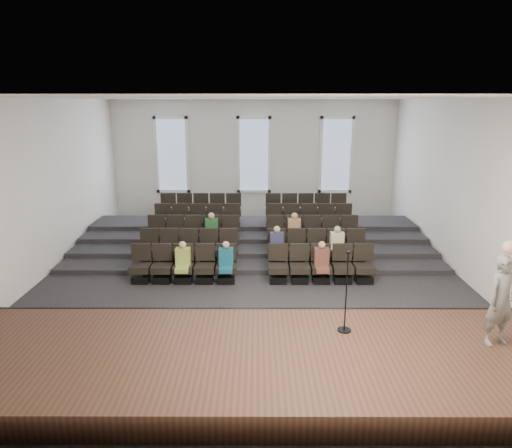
{
  "coord_description": "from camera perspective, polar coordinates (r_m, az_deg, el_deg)",
  "views": [
    {
      "loc": [
        0.14,
        -12.54,
        4.92
      ],
      "look_at": [
        0.1,
        0.5,
        1.4
      ],
      "focal_mm": 32.0,
      "sensor_mm": 36.0,
      "label": 1
    }
  ],
  "objects": [
    {
      "name": "stage_lip",
      "position": [
        10.33,
        -0.64,
        -11.76
      ],
      "size": [
        11.8,
        0.06,
        0.52
      ],
      "primitive_type": "cube",
      "color": "black",
      "rests_on": "ground"
    },
    {
      "name": "speaker",
      "position": [
        9.64,
        28.34,
        -8.39
      ],
      "size": [
        0.74,
        0.61,
        1.74
      ],
      "primitive_type": "imported",
      "rotation": [
        0.0,
        0.0,
        0.35
      ],
      "color": "slate",
      "rests_on": "stage"
    },
    {
      "name": "wall_front",
      "position": [
        6.03,
        -1.18,
        -8.53
      ],
      "size": [
        12.0,
        0.04,
        5.0
      ],
      "primitive_type": "cube",
      "color": "silver",
      "rests_on": "ground"
    },
    {
      "name": "wall_back",
      "position": [
        19.71,
        -0.25,
        8.06
      ],
      "size": [
        12.0,
        0.04,
        5.0
      ],
      "primitive_type": "cube",
      "color": "silver",
      "rests_on": "ground"
    },
    {
      "name": "wall_left",
      "position": [
        14.18,
        -25.65,
        3.8
      ],
      "size": [
        0.04,
        14.0,
        5.0
      ],
      "primitive_type": "cube",
      "color": "silver",
      "rests_on": "ground"
    },
    {
      "name": "stage",
      "position": [
        8.79,
        -0.8,
        -16.98
      ],
      "size": [
        11.8,
        3.6,
        0.5
      ],
      "primitive_type": "cube",
      "color": "#44291D",
      "rests_on": "ground"
    },
    {
      "name": "mic_stand",
      "position": [
        9.27,
        11.12,
        -10.2
      ],
      "size": [
        0.28,
        0.28,
        1.68
      ],
      "color": "black",
      "rests_on": "stage"
    },
    {
      "name": "ceiling",
      "position": [
        12.54,
        -0.49,
        15.53
      ],
      "size": [
        12.0,
        14.0,
        0.02
      ],
      "primitive_type": "cube",
      "color": "white",
      "rests_on": "ground"
    },
    {
      "name": "risers",
      "position": [
        16.41,
        -0.33,
        -1.62
      ],
      "size": [
        11.8,
        4.8,
        0.6
      ],
      "color": "black",
      "rests_on": "ground"
    },
    {
      "name": "ground",
      "position": [
        13.47,
        -0.45,
        -6.3
      ],
      "size": [
        14.0,
        14.0,
        0.0
      ],
      "primitive_type": "plane",
      "color": "black",
      "rests_on": "ground"
    },
    {
      "name": "windows",
      "position": [
        19.62,
        -0.25,
        8.62
      ],
      "size": [
        8.44,
        0.1,
        3.24
      ],
      "color": "white",
      "rests_on": "wall_back"
    },
    {
      "name": "seating_rows",
      "position": [
        14.71,
        -0.39,
        -1.63
      ],
      "size": [
        6.8,
        4.7,
        1.67
      ],
      "color": "black",
      "rests_on": "ground"
    },
    {
      "name": "wall_right",
      "position": [
        14.06,
        24.93,
        3.8
      ],
      "size": [
        0.04,
        14.0,
        5.0
      ],
      "primitive_type": "cube",
      "color": "silver",
      "rests_on": "ground"
    },
    {
      "name": "audience",
      "position": [
        13.49,
        1.09,
        -2.63
      ],
      "size": [
        4.85,
        2.64,
        1.1
      ],
      "color": "#95A943",
      "rests_on": "seating_rows"
    }
  ]
}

